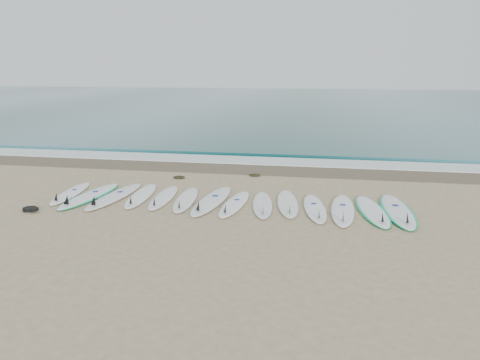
% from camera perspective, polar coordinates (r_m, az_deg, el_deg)
% --- Properties ---
extents(ground, '(120.00, 120.00, 0.00)m').
position_cam_1_polar(ground, '(12.11, -2.00, -2.83)').
color(ground, tan).
extents(ocean, '(120.00, 55.00, 0.03)m').
position_cam_1_polar(ocean, '(44.04, 7.09, 9.25)').
color(ocean, '#20565D').
rests_on(ocean, ground).
extents(wet_sand_band, '(120.00, 1.80, 0.01)m').
position_cam_1_polar(wet_sand_band, '(16.01, 1.10, 1.34)').
color(wet_sand_band, brown).
rests_on(wet_sand_band, ground).
extents(foam_band, '(120.00, 1.40, 0.04)m').
position_cam_1_polar(foam_band, '(17.36, 1.84, 2.37)').
color(foam_band, silver).
rests_on(foam_band, ground).
extents(wave_crest, '(120.00, 1.00, 0.10)m').
position_cam_1_polar(wave_crest, '(18.81, 2.51, 3.35)').
color(wave_crest, '#20565D').
rests_on(wave_crest, ground).
extents(surfboard_0, '(0.75, 2.42, 0.30)m').
position_cam_1_polar(surfboard_0, '(13.63, -20.04, -1.54)').
color(surfboard_0, white).
rests_on(surfboard_0, ground).
extents(surfboard_1, '(0.91, 2.79, 0.35)m').
position_cam_1_polar(surfboard_1, '(13.22, -17.92, -1.85)').
color(surfboard_1, white).
rests_on(surfboard_1, ground).
extents(surfboard_2, '(0.81, 2.81, 0.36)m').
position_cam_1_polar(surfboard_2, '(12.94, -15.17, -1.94)').
color(surfboard_2, silver).
rests_on(surfboard_2, ground).
extents(surfboard_3, '(0.77, 2.53, 0.32)m').
position_cam_1_polar(surfboard_3, '(12.86, -12.04, -1.88)').
color(surfboard_3, white).
rests_on(surfboard_3, ground).
extents(surfboard_4, '(0.67, 2.41, 0.30)m').
position_cam_1_polar(surfboard_4, '(12.58, -9.37, -2.12)').
color(surfboard_4, white).
rests_on(surfboard_4, ground).
extents(surfboard_5, '(0.77, 2.45, 0.31)m').
position_cam_1_polar(surfboard_5, '(12.30, -6.68, -2.40)').
color(surfboard_5, white).
rests_on(surfboard_5, ground).
extents(surfboard_6, '(0.82, 2.91, 0.37)m').
position_cam_1_polar(surfboard_6, '(12.11, -3.56, -2.53)').
color(surfboard_6, white).
rests_on(surfboard_6, ground).
extents(surfboard_7, '(0.65, 2.45, 0.31)m').
position_cam_1_polar(surfboard_7, '(11.84, -0.75, -2.94)').
color(surfboard_7, white).
rests_on(surfboard_7, ground).
extents(surfboard_8, '(0.83, 2.42, 0.30)m').
position_cam_1_polar(surfboard_8, '(11.81, 2.75, -3.02)').
color(surfboard_8, white).
rests_on(surfboard_8, ground).
extents(surfboard_9, '(0.85, 2.56, 0.32)m').
position_cam_1_polar(surfboard_9, '(11.95, 5.84, -2.85)').
color(surfboard_9, white).
rests_on(surfboard_9, ground).
extents(surfboard_10, '(0.81, 2.48, 0.31)m').
position_cam_1_polar(surfboard_10, '(11.64, 9.13, -3.43)').
color(surfboard_10, white).
rests_on(surfboard_10, ground).
extents(surfboard_11, '(0.62, 2.69, 0.34)m').
position_cam_1_polar(surfboard_11, '(11.61, 12.41, -3.60)').
color(surfboard_11, white).
rests_on(surfboard_11, ground).
extents(surfboard_12, '(0.98, 2.68, 0.33)m').
position_cam_1_polar(surfboard_12, '(11.75, 15.86, -3.65)').
color(surfboard_12, white).
rests_on(surfboard_12, ground).
extents(surfboard_13, '(0.84, 2.91, 0.36)m').
position_cam_1_polar(surfboard_13, '(11.92, 18.69, -3.58)').
color(surfboard_13, white).
rests_on(surfboard_13, ground).
extents(seaweed_near, '(0.38, 0.30, 0.07)m').
position_cam_1_polar(seaweed_near, '(14.86, -7.44, 0.36)').
color(seaweed_near, black).
rests_on(seaweed_near, ground).
extents(seaweed_far, '(0.37, 0.29, 0.07)m').
position_cam_1_polar(seaweed_far, '(15.03, 1.79, 0.62)').
color(seaweed_far, black).
rests_on(seaweed_far, ground).
extents(leash_coil, '(0.46, 0.36, 0.11)m').
position_cam_1_polar(leash_coil, '(12.54, -24.17, -3.26)').
color(leash_coil, black).
rests_on(leash_coil, ground).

